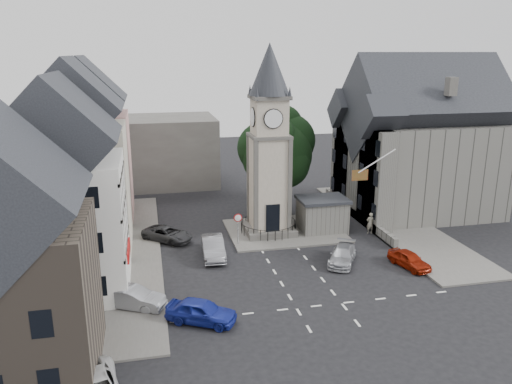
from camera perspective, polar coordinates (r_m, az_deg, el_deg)
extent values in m
plane|color=black|center=(37.28, 4.39, -8.88)|extent=(120.00, 120.00, 0.00)
cube|color=#595651|center=(41.45, -15.03, -6.69)|extent=(6.00, 30.00, 0.14)
cube|color=#595651|center=(48.52, 15.35, -3.40)|extent=(6.00, 26.00, 0.14)
cube|color=#595651|center=(44.74, 3.30, -4.45)|extent=(10.00, 8.00, 0.16)
cube|color=silver|center=(32.61, 7.23, -12.76)|extent=(20.00, 8.00, 0.01)
cube|color=#4C4944|center=(44.28, 1.43, -4.28)|extent=(4.20, 4.20, 0.70)
torus|color=black|center=(44.04, 1.44, -3.38)|extent=(4.86, 4.86, 0.06)
cube|color=#A89E87|center=(42.99, 1.47, 1.18)|extent=(3.00, 3.00, 8.00)
cube|color=black|center=(42.44, 1.91, -2.96)|extent=(1.20, 0.25, 2.40)
cube|color=#4C4944|center=(42.17, 1.51, 6.45)|extent=(3.30, 3.30, 0.25)
cube|color=#A89E87|center=(41.94, 1.52, 8.61)|extent=(2.70, 2.70, 3.20)
cylinder|color=white|center=(40.59, 2.00, 8.37)|extent=(1.50, 0.12, 1.50)
cube|color=#4C4944|center=(41.77, 1.54, 10.78)|extent=(3.10, 3.10, 0.30)
cone|color=black|center=(41.64, 1.56, 13.87)|extent=(3.40, 3.40, 4.20)
cube|color=#63625B|center=(44.83, 7.57, -2.74)|extent=(4.00, 3.00, 2.80)
cube|color=black|center=(44.36, 7.64, -0.84)|extent=(4.30, 3.30, 0.25)
cylinder|color=black|center=(48.80, 2.33, -0.10)|extent=(0.70, 0.70, 4.40)
cylinder|color=black|center=(41.05, -2.08, -4.59)|extent=(0.10, 0.10, 2.50)
cone|color=#A50C0C|center=(40.54, -2.07, -2.98)|extent=(0.70, 0.06, 0.70)
cone|color=white|center=(40.52, -2.07, -2.99)|extent=(0.54, 0.04, 0.54)
cube|color=#D49992|center=(49.82, -18.46, 2.75)|extent=(7.50, 7.00, 10.00)
cube|color=beige|center=(42.09, -19.48, 0.37)|extent=(7.50, 7.00, 10.00)
cube|color=silver|center=(34.64, -20.88, -3.85)|extent=(7.50, 7.00, 9.00)
cube|color=#4E443B|center=(26.98, -26.60, -11.27)|extent=(8.00, 7.00, 8.00)
cube|color=#4C4944|center=(61.51, -14.08, 4.48)|extent=(20.00, 10.00, 8.00)
cube|color=#63625B|center=(51.77, 18.12, 2.68)|extent=(14.00, 10.00, 9.00)
cube|color=#63625B|center=(45.88, 13.59, 1.41)|extent=(1.60, 4.40, 9.00)
cube|color=#63625B|center=(52.08, 10.28, 3.28)|extent=(1.60, 4.40, 9.00)
cube|color=#63625B|center=(48.91, 11.40, -2.51)|extent=(0.40, 16.00, 0.90)
cylinder|color=white|center=(41.49, 13.65, 3.46)|extent=(3.17, 0.10, 1.89)
plane|color=#B21414|center=(41.14, 11.80, 1.90)|extent=(1.40, 0.00, 1.40)
imported|color=#1C2A9A|center=(30.44, -6.28, -13.40)|extent=(4.53, 3.49, 1.44)
imported|color=#97999E|center=(32.73, -13.93, -11.68)|extent=(4.35, 3.09, 1.36)
imported|color=#2E2F31|center=(43.06, -10.09, -4.74)|extent=(4.72, 4.41, 1.23)
imported|color=gray|center=(39.32, -4.94, -6.32)|extent=(1.82, 4.75, 1.54)
imported|color=#A9ABB1|center=(38.71, 9.86, -7.12)|extent=(3.66, 4.55, 1.24)
imported|color=maroon|center=(39.10, 17.11, -7.38)|extent=(2.32, 3.86, 1.23)
imported|color=#A59E88|center=(45.12, 12.91, -3.49)|extent=(0.71, 0.49, 1.90)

